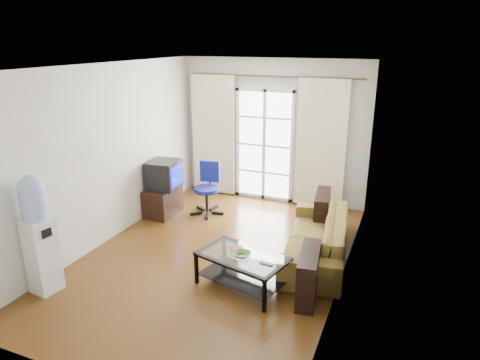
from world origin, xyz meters
name	(u,v)px	position (x,y,z in m)	size (l,w,h in m)	color
floor	(216,256)	(0.00, 0.00, 0.00)	(5.20, 5.20, 0.00)	#5A3815
ceiling	(212,66)	(0.00, 0.00, 2.70)	(5.20, 5.20, 0.00)	white
wall_back	(273,131)	(0.00, 2.60, 1.35)	(3.60, 0.02, 2.70)	beige
wall_front	(78,252)	(0.00, -2.60, 1.35)	(3.60, 0.02, 2.70)	beige
wall_left	(107,155)	(-1.80, 0.00, 1.35)	(0.02, 5.20, 2.70)	beige
wall_right	(348,184)	(1.80, 0.00, 1.35)	(0.02, 5.20, 2.70)	beige
french_door	(264,145)	(-0.15, 2.54, 1.07)	(1.16, 0.06, 2.15)	white
curtain_rod	(273,76)	(0.00, 2.50, 2.38)	(0.04, 0.04, 3.30)	#4C3F2D
curtain_left	(213,135)	(-1.20, 2.48, 1.20)	(0.90, 0.07, 2.35)	#EDE6BE
curtain_right	(321,145)	(0.95, 2.48, 1.20)	(0.90, 0.07, 2.35)	#EDE6BE
radiator	(311,189)	(0.80, 2.50, 0.33)	(0.64, 0.12, 0.64)	gray
sofa	(316,237)	(1.35, 0.56, 0.31)	(1.09, 2.18, 0.61)	brown
coffee_table	(242,266)	(0.66, -0.59, 0.29)	(1.23, 0.88, 0.45)	silver
bowl	(242,254)	(0.67, -0.62, 0.48)	(0.23, 0.23, 0.05)	#327B2C
book	(232,251)	(0.51, -0.56, 0.46)	(0.27, 0.27, 0.02)	#B32B16
remote	(266,264)	(1.02, -0.70, 0.46)	(0.17, 0.05, 0.02)	black
tv_stand	(163,201)	(-1.55, 1.07, 0.25)	(0.45, 0.68, 0.50)	black
crt_tv	(163,174)	(-1.55, 1.11, 0.75)	(0.58, 0.58, 0.49)	black
task_chair	(207,198)	(-0.84, 1.44, 0.27)	(0.71, 0.71, 0.93)	black
water_cooler	(38,232)	(-1.60, -1.60, 0.80)	(0.36, 0.35, 1.53)	silver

